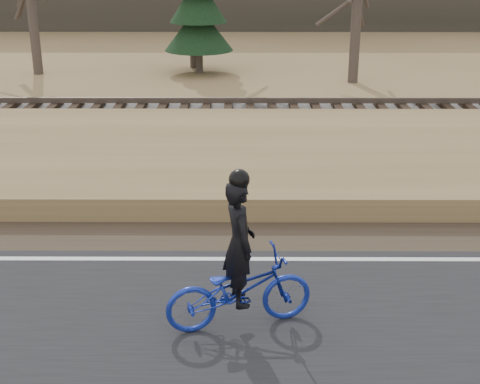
{
  "coord_description": "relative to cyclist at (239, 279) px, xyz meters",
  "views": [
    {
      "loc": [
        -5.6,
        -9.39,
        4.89
      ],
      "look_at": [
        -5.64,
        0.5,
        1.1
      ],
      "focal_mm": 50.0,
      "sensor_mm": 36.0,
      "label": 1
    }
  ],
  "objects": [
    {
      "name": "ballast",
      "position": [
        5.64,
        9.72,
        -0.52
      ],
      "size": [
        120.0,
        3.0,
        0.45
      ],
      "primitive_type": "cube",
      "color": "slate",
      "rests_on": "ground"
    },
    {
      "name": "conifer",
      "position": [
        -1.63,
        17.96,
        1.93
      ],
      "size": [
        2.6,
        2.6,
        5.65
      ],
      "color": "#4B3F37",
      "rests_on": "ground"
    },
    {
      "name": "railroad",
      "position": [
        5.64,
        9.72,
        -0.22
      ],
      "size": [
        120.0,
        2.4,
        0.29
      ],
      "color": "black",
      "rests_on": "ballast"
    },
    {
      "name": "cyclist",
      "position": [
        0.0,
        0.0,
        0.0
      ],
      "size": [
        2.06,
        1.17,
        2.18
      ],
      "rotation": [
        0.0,
        0.0,
        1.83
      ],
      "color": "#162999",
      "rests_on": "road"
    }
  ]
}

